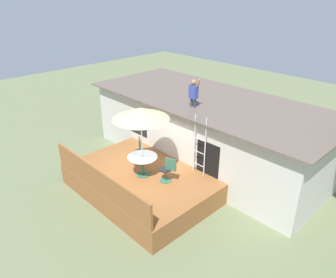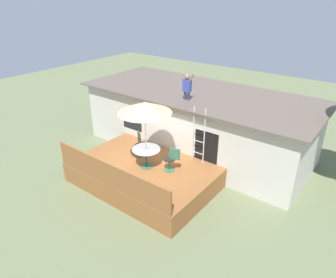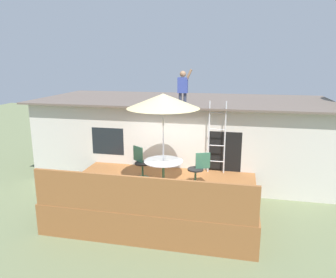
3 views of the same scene
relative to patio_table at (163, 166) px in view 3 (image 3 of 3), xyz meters
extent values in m
plane|color=#66704C|center=(-0.13, 0.08, -1.39)|extent=(40.00, 40.00, 0.00)
cube|color=beige|center=(-0.13, 3.68, -0.03)|extent=(10.00, 4.00, 2.72)
cube|color=#66564C|center=(-0.13, 3.68, 1.36)|extent=(10.50, 4.50, 0.06)
cube|color=black|center=(-2.28, 1.69, 0.16)|extent=(1.10, 0.03, 0.90)
cube|color=black|center=(1.55, 1.69, -0.34)|extent=(1.00, 0.03, 2.00)
cube|color=brown|center=(-0.13, 0.08, -0.99)|extent=(5.24, 3.71, 0.80)
cube|color=brown|center=(-0.13, -1.72, -0.14)|extent=(5.14, 0.08, 0.90)
cylinder|color=#33664C|center=(0.00, 0.00, -0.57)|extent=(0.48, 0.48, 0.03)
cylinder|color=#33664C|center=(0.00, 0.00, -0.22)|extent=(0.07, 0.07, 0.71)
cylinder|color=silver|center=(0.00, 0.00, 0.14)|extent=(1.04, 1.04, 0.03)
cylinder|color=silver|center=(0.00, 0.00, 0.61)|extent=(0.04, 0.04, 2.40)
cone|color=beige|center=(0.00, 0.00, 1.76)|extent=(1.90, 1.90, 0.38)
cylinder|color=silver|center=(1.06, 1.50, 0.51)|extent=(0.04, 0.04, 2.20)
cylinder|color=silver|center=(1.54, 1.50, 0.51)|extent=(0.04, 0.04, 2.20)
cylinder|color=silver|center=(1.30, 1.50, -0.24)|extent=(0.48, 0.03, 0.03)
cylinder|color=silver|center=(1.30, 1.50, 0.26)|extent=(0.48, 0.03, 0.03)
cylinder|color=silver|center=(1.30, 1.50, 0.76)|extent=(0.48, 0.03, 0.03)
cylinder|color=silver|center=(1.30, 1.50, 1.26)|extent=(0.48, 0.03, 0.03)
cylinder|color=#33384C|center=(0.00, 2.47, 1.56)|extent=(0.10, 0.10, 0.34)
cylinder|color=#33384C|center=(0.16, 2.47, 1.56)|extent=(0.10, 0.10, 0.34)
cube|color=#384799|center=(0.08, 2.47, 1.98)|extent=(0.32, 0.20, 0.50)
sphere|color=#997051|center=(0.08, 2.47, 2.34)|extent=(0.20, 0.20, 0.20)
cylinder|color=#997051|center=(0.26, 2.47, 2.28)|extent=(0.26, 0.08, 0.44)
cylinder|color=#33664C|center=(-0.74, 0.51, -0.58)|extent=(0.40, 0.40, 0.02)
cylinder|color=#33664C|center=(-0.74, 0.51, -0.36)|extent=(0.06, 0.06, 0.44)
cylinder|color=black|center=(-0.74, 0.51, -0.13)|extent=(0.44, 0.44, 0.04)
cube|color=#33664C|center=(-0.91, 0.62, 0.11)|extent=(0.35, 0.26, 0.44)
cylinder|color=#33664C|center=(0.83, 0.31, -0.58)|extent=(0.40, 0.40, 0.02)
cylinder|color=#33664C|center=(0.83, 0.31, -0.36)|extent=(0.06, 0.06, 0.44)
cylinder|color=black|center=(0.83, 0.31, -0.13)|extent=(0.44, 0.44, 0.04)
cube|color=#33664C|center=(1.02, 0.37, 0.11)|extent=(0.39, 0.18, 0.44)
camera|label=1|loc=(7.67, -6.17, 5.51)|focal=34.36mm
camera|label=2|loc=(6.58, -7.31, 5.35)|focal=32.44mm
camera|label=3|loc=(1.93, -8.20, 2.81)|focal=35.16mm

